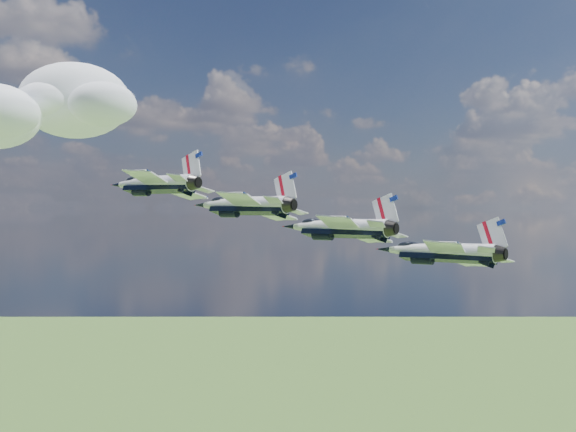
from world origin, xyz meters
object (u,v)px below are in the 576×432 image
jet_2 (336,227)px  jet_3 (437,251)px  jet_0 (152,184)px  jet_1 (241,205)px

jet_2 → jet_3: (8.11, -7.67, -2.55)m
jet_0 → jet_2: (16.23, -15.35, -5.09)m
jet_0 → jet_1: (8.11, -7.67, -2.55)m
jet_1 → jet_3: jet_1 is taller
jet_1 → jet_3: (16.23, -15.35, -5.09)m
jet_0 → jet_1: 11.45m
jet_1 → jet_2: size_ratio=1.00×
jet_1 → jet_2: 11.45m
jet_3 → jet_1: bearing=113.4°
jet_0 → jet_1: size_ratio=1.00×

